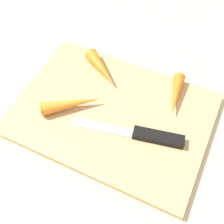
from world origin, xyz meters
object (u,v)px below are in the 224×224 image
carrot_medium (102,69)px  knife (151,136)px  carrot_shortest (176,95)px  carrot_longest (72,104)px  cutting_board (112,114)px

carrot_medium → knife: bearing=0.4°
carrot_medium → carrot_shortest: size_ratio=1.04×
carrot_medium → carrot_longest: bearing=-61.8°
knife → carrot_medium: carrot_medium is taller
cutting_board → carrot_longest: bearing=-162.2°
carrot_shortest → carrot_medium: bearing=-99.1°
cutting_board → carrot_shortest: bearing=40.1°
cutting_board → carrot_shortest: size_ratio=3.85×
carrot_medium → carrot_shortest: (0.16, 0.00, -0.00)m
cutting_board → carrot_medium: bearing=127.4°
knife → carrot_shortest: 0.10m
carrot_medium → carrot_longest: size_ratio=0.85×
carrot_shortest → cutting_board: bearing=-59.9°
cutting_board → carrot_longest: carrot_longest is taller
knife → carrot_medium: (-0.15, 0.10, 0.01)m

